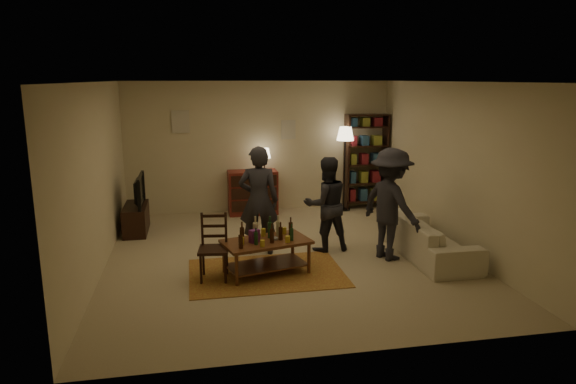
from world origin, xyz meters
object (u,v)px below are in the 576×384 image
object	(u,v)px
dining_chair	(214,244)
bookshelf	(366,160)
tv_stand	(136,212)
person_right	(326,204)
sofa	(429,237)
coffee_table	(266,245)
person_left	(259,200)
person_by_sofa	(391,204)
dresser	(253,191)
floor_lamp	(345,140)

from	to	relation	value
dining_chair	bookshelf	xyz separation A→B (m)	(3.40, 3.48, 0.54)
dining_chair	tv_stand	size ratio (longest dim) A/B	0.89
person_right	sofa	bearing A→B (deg)	151.84
coffee_table	dining_chair	bearing A→B (deg)	-176.81
bookshelf	person_left	bearing A→B (deg)	-136.31
coffee_table	dining_chair	distance (m)	0.74
person_right	person_by_sofa	xyz separation A→B (m)	(0.87, -0.56, 0.09)
coffee_table	dining_chair	size ratio (longest dim) A/B	1.42
tv_stand	dresser	size ratio (longest dim) A/B	0.78
floor_lamp	person_by_sofa	world-z (taller)	floor_lamp
bookshelf	coffee_table	bearing A→B (deg)	-127.81
person_left	person_right	distance (m)	1.09
coffee_table	dining_chair	xyz separation A→B (m)	(-0.74, -0.04, 0.07)
tv_stand	dresser	world-z (taller)	dresser
dining_chair	dresser	world-z (taller)	dresser
coffee_table	floor_lamp	world-z (taller)	floor_lamp
tv_stand	dresser	bearing A→B (deg)	22.07
floor_lamp	person_right	distance (m)	2.78
dining_chair	sofa	bearing A→B (deg)	12.42
coffee_table	bookshelf	xyz separation A→B (m)	(2.67, 3.44, 0.61)
dresser	person_left	xyz separation A→B (m)	(-0.21, -2.46, 0.39)
bookshelf	person_right	world-z (taller)	bookshelf
tv_stand	person_by_sofa	world-z (taller)	person_by_sofa
person_by_sofa	tv_stand	bearing A→B (deg)	38.48
coffee_table	bookshelf	size ratio (longest dim) A/B	0.66
tv_stand	person_left	xyz separation A→B (m)	(2.05, -1.55, 0.48)
dining_chair	person_right	world-z (taller)	person_right
tv_stand	sofa	xyz separation A→B (m)	(4.64, -2.20, -0.08)
floor_lamp	person_left	distance (m)	3.27
dresser	sofa	distance (m)	3.93
person_by_sofa	bookshelf	bearing A→B (deg)	-35.41
tv_stand	person_right	size ratio (longest dim) A/B	0.69
dining_chair	floor_lamp	distance (m)	4.54
coffee_table	tv_stand	xyz separation A→B (m)	(-2.02, 2.46, -0.04)
tv_stand	person_left	size ratio (longest dim) A/B	0.61
tv_stand	floor_lamp	bearing A→B (deg)	11.48
bookshelf	floor_lamp	bearing A→B (deg)	-165.61
sofa	person_right	bearing A→B (deg)	68.70
dresser	person_by_sofa	distance (m)	3.56
dresser	person_left	world-z (taller)	person_left
dresser	person_right	size ratio (longest dim) A/B	0.88
tv_stand	sofa	distance (m)	5.14
sofa	person_by_sofa	bearing A→B (deg)	87.13
dining_chair	person_left	world-z (taller)	person_left
floor_lamp	person_by_sofa	bearing A→B (deg)	-93.44
dining_chair	person_by_sofa	xyz separation A→B (m)	(2.72, 0.33, 0.37)
bookshelf	person_by_sofa	size ratio (longest dim) A/B	1.17
sofa	person_left	size ratio (longest dim) A/B	1.20
coffee_table	person_left	xyz separation A→B (m)	(0.02, 0.91, 0.44)
tv_stand	dresser	xyz separation A→B (m)	(2.25, 0.91, 0.09)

